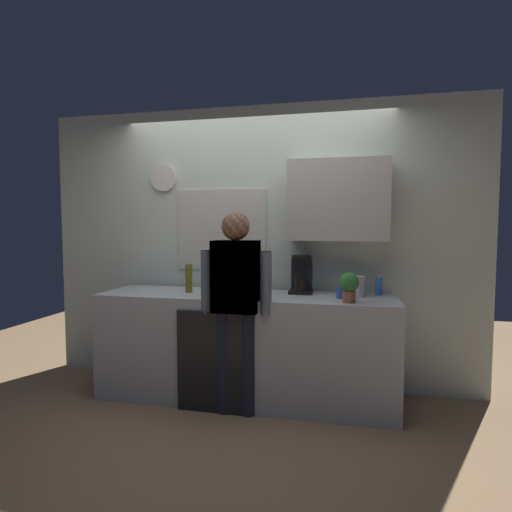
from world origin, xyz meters
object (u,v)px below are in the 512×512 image
at_px(storage_canister, 356,286).
at_px(person_at_sink, 236,296).
at_px(bottle_green_wine, 251,276).
at_px(bottle_olive_oil, 189,278).
at_px(cup_blue_mug, 342,292).
at_px(bottle_clear_soda, 225,280).
at_px(person_guest, 236,296).
at_px(dish_soap, 379,286).
at_px(coffee_maker, 301,276).
at_px(potted_plant, 349,285).

height_order(storage_canister, person_at_sink, person_at_sink).
xyz_separation_m(bottle_green_wine, storage_canister, (0.89, 0.01, -0.06)).
relative_size(bottle_olive_oil, cup_blue_mug, 2.50).
height_order(bottle_clear_soda, storage_canister, bottle_clear_soda).
relative_size(cup_blue_mug, person_guest, 0.06).
xyz_separation_m(bottle_olive_oil, dish_soap, (1.62, 0.21, -0.05)).
xyz_separation_m(coffee_maker, bottle_green_wine, (-0.42, -0.10, 0.00)).
xyz_separation_m(potted_plant, person_guest, (-0.87, -0.10, -0.09)).
height_order(bottle_olive_oil, person_at_sink, person_at_sink).
bearing_deg(person_guest, person_at_sink, -0.00).
bearing_deg(cup_blue_mug, coffee_maker, 150.12).
height_order(cup_blue_mug, dish_soap, dish_soap).
height_order(potted_plant, storage_canister, potted_plant).
distance_m(cup_blue_mug, potted_plant, 0.21).
bearing_deg(storage_canister, dish_soap, 30.17).
distance_m(bottle_olive_oil, cup_blue_mug, 1.32).
bearing_deg(storage_canister, bottle_olive_oil, -176.12).
bearing_deg(person_at_sink, coffee_maker, 38.13).
xyz_separation_m(bottle_clear_soda, person_at_sink, (0.13, -0.13, -0.10)).
distance_m(dish_soap, storage_canister, 0.22).
xyz_separation_m(potted_plant, dish_soap, (0.25, 0.40, -0.05)).
relative_size(bottle_clear_soda, bottle_green_wine, 0.93).
bearing_deg(bottle_clear_soda, cup_blue_mug, 9.35).
bearing_deg(bottle_clear_soda, potted_plant, -1.88).
bearing_deg(bottle_clear_soda, bottle_green_wine, 56.37).
relative_size(bottle_olive_oil, bottle_clear_soda, 0.89).
relative_size(potted_plant, person_at_sink, 0.14).
xyz_separation_m(bottle_green_wine, dish_soap, (1.08, 0.12, -0.07)).
distance_m(bottle_olive_oil, bottle_clear_soda, 0.41).
bearing_deg(coffee_maker, dish_soap, 1.10).
height_order(coffee_maker, storage_canister, coffee_maker).
xyz_separation_m(coffee_maker, bottle_clear_soda, (-0.59, -0.36, -0.01)).
bearing_deg(person_at_sink, potted_plant, -1.93).
distance_m(coffee_maker, dish_soap, 0.65).
bearing_deg(potted_plant, cup_blue_mug, 106.71).
distance_m(bottle_olive_oil, storage_canister, 1.44).
bearing_deg(potted_plant, bottle_green_wine, 161.03).
bearing_deg(bottle_olive_oil, person_at_sink, -30.28).
bearing_deg(person_at_sink, bottle_green_wine, 76.08).
bearing_deg(bottle_olive_oil, storage_canister, 3.88).
bearing_deg(bottle_green_wine, dish_soap, 6.12).
height_order(cup_blue_mug, person_at_sink, person_at_sink).
xyz_separation_m(coffee_maker, person_guest, (-0.46, -0.49, -0.11)).
relative_size(cup_blue_mug, storage_canister, 0.59).
height_order(bottle_clear_soda, cup_blue_mug, bottle_clear_soda).
relative_size(potted_plant, storage_canister, 1.35).
distance_m(storage_canister, person_at_sink, 1.01).
bearing_deg(cup_blue_mug, dish_soap, 35.15).
distance_m(bottle_clear_soda, storage_canister, 1.09).
distance_m(bottle_olive_oil, dish_soap, 1.63).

